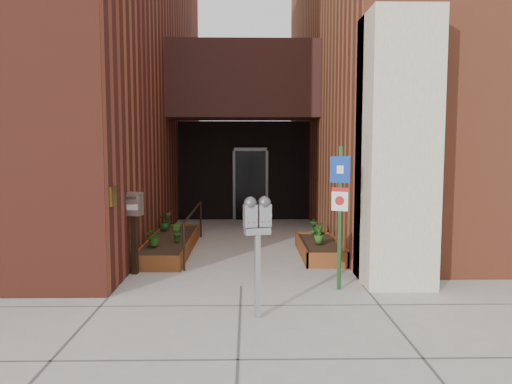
{
  "coord_description": "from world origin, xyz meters",
  "views": [
    {
      "loc": [
        0.11,
        -7.94,
        2.31
      ],
      "look_at": [
        0.27,
        1.8,
        1.37
      ],
      "focal_mm": 35.0,
      "sensor_mm": 36.0,
      "label": 1
    }
  ],
  "objects": [
    {
      "name": "handrail",
      "position": [
        -1.05,
        2.65,
        0.75
      ],
      "size": [
        0.04,
        3.34,
        0.9
      ],
      "color": "black",
      "rests_on": "ground"
    },
    {
      "name": "shrub_right_c",
      "position": [
        1.7,
        3.1,
        0.47
      ],
      "size": [
        0.36,
        0.36,
        0.33
      ],
      "primitive_type": "imported",
      "rotation": [
        0.0,
        0.0,
        4.46
      ],
      "color": "#26601B",
      "rests_on": "planter_right"
    },
    {
      "name": "architecture",
      "position": [
        -0.18,
        6.89,
        4.98
      ],
      "size": [
        20.0,
        14.6,
        10.0
      ],
      "color": "maroon",
      "rests_on": "ground"
    },
    {
      "name": "shrub_right_b",
      "position": [
        1.57,
        2.94,
        0.46
      ],
      "size": [
        0.24,
        0.24,
        0.32
      ],
      "primitive_type": "imported",
      "rotation": [
        0.0,
        0.0,
        2.46
      ],
      "color": "#1F5A19",
      "rests_on": "planter_right"
    },
    {
      "name": "shrub_left_a",
      "position": [
        -1.74,
        1.85,
        0.49
      ],
      "size": [
        0.46,
        0.46,
        0.38
      ],
      "primitive_type": "imported",
      "rotation": [
        0.0,
        0.0,
        0.44
      ],
      "color": "#2A611B",
      "rests_on": "planter_left"
    },
    {
      "name": "sign_post",
      "position": [
        1.56,
        -0.22,
        1.4
      ],
      "size": [
        0.29,
        0.14,
        2.27
      ],
      "color": "#153A16",
      "rests_on": "ground"
    },
    {
      "name": "shrub_left_c",
      "position": [
        -1.85,
        3.7,
        0.48
      ],
      "size": [
        0.22,
        0.22,
        0.36
      ],
      "primitive_type": "imported",
      "rotation": [
        0.0,
        0.0,
        3.24
      ],
      "color": "#18561A",
      "rests_on": "planter_left"
    },
    {
      "name": "parking_meter",
      "position": [
        0.24,
        -1.49,
        1.26
      ],
      "size": [
        0.38,
        0.22,
        1.63
      ],
      "color": "#99999B",
      "rests_on": "ground"
    },
    {
      "name": "planter_right",
      "position": [
        1.6,
        2.2,
        0.13
      ],
      "size": [
        0.8,
        2.2,
        0.3
      ],
      "color": "brown",
      "rests_on": "ground"
    },
    {
      "name": "payment_dropbox",
      "position": [
        -1.9,
        0.8,
        1.05
      ],
      "size": [
        0.33,
        0.27,
        1.46
      ],
      "color": "black",
      "rests_on": "ground"
    },
    {
      "name": "shrub_left_b",
      "position": [
        -1.38,
        2.35,
        0.47
      ],
      "size": [
        0.27,
        0.27,
        0.35
      ],
      "primitive_type": "imported",
      "rotation": [
        0.0,
        0.0,
        2.31
      ],
      "color": "#21621C",
      "rests_on": "planter_left"
    },
    {
      "name": "ground",
      "position": [
        0.0,
        0.0,
        0.0
      ],
      "size": [
        80.0,
        80.0,
        0.0
      ],
      "primitive_type": "plane",
      "color": "#9E9991",
      "rests_on": "ground"
    },
    {
      "name": "shrub_left_d",
      "position": [
        -1.85,
        4.3,
        0.47
      ],
      "size": [
        0.25,
        0.25,
        0.34
      ],
      "primitive_type": "imported",
      "rotation": [
        0.0,
        0.0,
        5.59
      ],
      "color": "#275518",
      "rests_on": "planter_left"
    },
    {
      "name": "planter_left",
      "position": [
        -1.55,
        2.7,
        0.13
      ],
      "size": [
        0.9,
        3.6,
        0.3
      ],
      "color": "brown",
      "rests_on": "ground"
    },
    {
      "name": "shrub_right_a",
      "position": [
        1.56,
        2.05,
        0.49
      ],
      "size": [
        0.27,
        0.27,
        0.38
      ],
      "primitive_type": "imported",
      "rotation": [
        0.0,
        0.0,
        1.2
      ],
      "color": "#27621C",
      "rests_on": "planter_right"
    }
  ]
}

